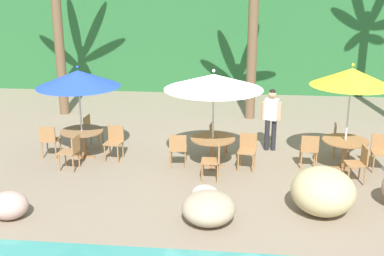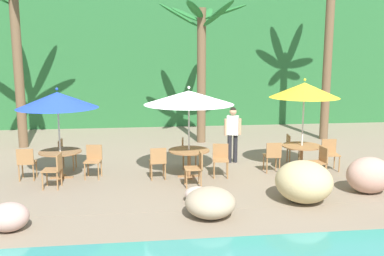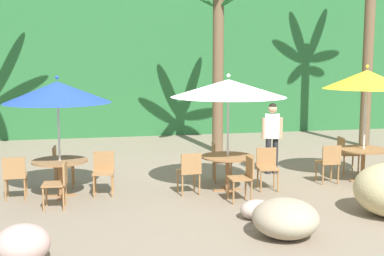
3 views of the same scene
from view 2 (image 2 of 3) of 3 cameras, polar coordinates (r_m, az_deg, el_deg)
name	(u,v)px [view 2 (image 2 of 3)]	position (r m, az deg, el deg)	size (l,w,h in m)	color
ground_plane	(190,176)	(11.75, -0.27, -6.33)	(120.00, 120.00, 0.00)	gray
terrace_deck	(190,175)	(11.75, -0.27, -6.31)	(18.00, 5.20, 0.01)	gray
foliage_backdrop	(167,59)	(20.24, -3.29, 9.16)	(28.00, 2.40, 6.00)	#286633
rock_seawall	(208,199)	(8.83, 2.19, -9.34)	(17.44, 3.41, 1.02)	#BAA09A
umbrella_blue	(57,100)	(11.62, -17.44, 3.55)	(2.09, 2.09, 2.42)	silver
dining_table_blue	(60,156)	(11.87, -17.07, -3.54)	(1.10, 1.10, 0.74)	olive
chair_blue_seaward	(94,159)	(11.76, -12.94, -3.99)	(0.47, 0.47, 0.87)	#9E7042
chair_blue_inland	(65,152)	(12.72, -16.55, -3.09)	(0.45, 0.45, 0.87)	#9E7042
chair_blue_left	(26,161)	(11.98, -21.13, -4.16)	(0.43, 0.43, 0.87)	#9E7042
chair_blue_right	(55,168)	(11.08, -17.71, -5.08)	(0.46, 0.46, 0.87)	#9E7042
umbrella_white	(189,98)	(11.23, -0.41, 4.05)	(2.37, 2.37, 2.44)	silver
dining_table_white	(189,154)	(11.49, -0.40, -3.53)	(1.10, 1.10, 0.74)	olive
chair_white_seaward	(221,158)	(11.61, 3.82, -3.93)	(0.48, 0.49, 0.87)	#9E7042
chair_white_inland	(186,151)	(12.35, -0.74, -3.06)	(0.48, 0.47, 0.87)	#9E7042
chair_white_left	(158,161)	(11.30, -4.55, -4.33)	(0.46, 0.46, 0.87)	#9E7042
chair_white_right	(197,166)	(10.71, 0.61, -5.10)	(0.43, 0.42, 0.87)	#9E7042
umbrella_yellow	(304,90)	(12.17, 14.70, 4.87)	(1.91, 1.91, 2.61)	silver
dining_table_yellow	(302,150)	(12.42, 14.35, -2.82)	(1.10, 1.10, 0.74)	olive
chair_yellow_seaward	(330,152)	(12.80, 17.85, -3.07)	(0.45, 0.45, 0.87)	#9E7042
chair_yellow_inland	(292,147)	(13.23, 13.10, -2.43)	(0.48, 0.47, 0.87)	#9E7042
chair_yellow_left	(273,155)	(12.10, 10.67, -3.50)	(0.43, 0.44, 0.87)	#9E7042
chair_yellow_right	(319,161)	(11.75, 16.56, -4.16)	(0.46, 0.46, 0.87)	#9E7042
palm_tree_nearest	(16,31)	(16.01, -22.31, 11.87)	(3.70, 3.65, 5.87)	brown
palm_tree_second	(201,48)	(15.71, 1.25, 10.57)	(3.17, 3.08, 5.06)	brown
palm_tree_third	(330,17)	(17.09, 17.86, 13.90)	(2.84, 2.69, 7.11)	brown
waiter_in_white	(233,131)	(12.94, 5.43, -0.35)	(0.52, 0.31, 1.70)	#232328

